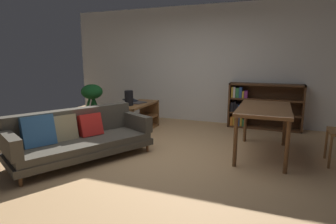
# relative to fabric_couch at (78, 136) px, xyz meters

# --- Properties ---
(ground_plane) EXTENTS (8.16, 8.16, 0.00)m
(ground_plane) POSITION_rel_fabric_couch_xyz_m (1.07, 0.50, -0.35)
(ground_plane) COLOR tan
(back_wall_panel) EXTENTS (6.80, 0.10, 2.70)m
(back_wall_panel) POSITION_rel_fabric_couch_xyz_m (1.07, 3.20, 1.00)
(back_wall_panel) COLOR silver
(back_wall_panel) RESTS_ON ground_plane
(fabric_couch) EXTENTS (1.66, 2.20, 0.74)m
(fabric_couch) POSITION_rel_fabric_couch_xyz_m (0.00, 0.00, 0.00)
(fabric_couch) COLOR brown
(fabric_couch) RESTS_ON ground_plane
(media_console) EXTENTS (0.47, 1.22, 0.58)m
(media_console) POSITION_rel_fabric_couch_xyz_m (0.07, 1.77, -0.06)
(media_console) COLOR brown
(media_console) RESTS_ON ground_plane
(open_laptop) EXTENTS (0.48, 0.37, 0.08)m
(open_laptop) POSITION_rel_fabric_couch_xyz_m (-0.00, 1.86, 0.26)
(open_laptop) COLOR #333338
(open_laptop) RESTS_ON media_console
(desk_speaker) EXTENTS (0.17, 0.17, 0.30)m
(desk_speaker) POSITION_rel_fabric_couch_xyz_m (0.03, 1.51, 0.38)
(desk_speaker) COLOR black
(desk_speaker) RESTS_ON media_console
(potted_floor_plant) EXTENTS (0.47, 0.54, 0.94)m
(potted_floor_plant) POSITION_rel_fabric_couch_xyz_m (-1.03, 1.76, 0.27)
(potted_floor_plant) COLOR #9E9389
(potted_floor_plant) RESTS_ON ground_plane
(dining_table) EXTENTS (0.76, 1.38, 0.77)m
(dining_table) POSITION_rel_fabric_couch_xyz_m (2.59, 1.19, 0.34)
(dining_table) COLOR brown
(dining_table) RESTS_ON ground_plane
(bookshelf) EXTENTS (1.52, 0.35, 0.97)m
(bookshelf) POSITION_rel_fabric_couch_xyz_m (2.41, 3.00, 0.13)
(bookshelf) COLOR #56351E
(bookshelf) RESTS_ON ground_plane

